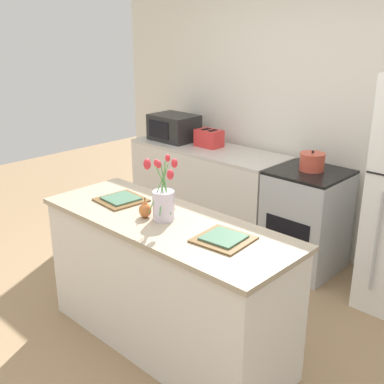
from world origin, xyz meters
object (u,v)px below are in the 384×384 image
stove_range (306,220)px  plate_setting_left (121,199)px  flower_vase (164,200)px  microwave (174,127)px  pear_figurine (145,209)px  cooking_pot (312,162)px  plate_setting_right (224,239)px  toaster (209,138)px

stove_range → plate_setting_left: size_ratio=2.81×
flower_vase → microwave: (-1.54, 1.60, -0.01)m
pear_figurine → cooking_pot: bearing=82.8°
stove_range → plate_setting_right: plate_setting_right is taller
stove_range → plate_setting_right: (0.37, -1.58, 0.48)m
flower_vase → pear_figurine: 0.15m
plate_setting_left → pear_figurine: bearing=-13.0°
plate_setting_left → microwave: 1.91m
cooking_pot → microwave: microwave is taller
stove_range → toaster: (-1.19, 0.04, 0.54)m
pear_figurine → cooking_pot: cooking_pot is taller
toaster → plate_setting_right: bearing=-46.3°
stove_range → plate_setting_left: 1.74m
pear_figurine → plate_setting_left: pear_figurine is taller
plate_setting_left → toaster: (-0.62, 1.62, 0.06)m
stove_range → flower_vase: bearing=-93.8°
flower_vase → plate_setting_right: bearing=2.5°
flower_vase → microwave: flower_vase is taller
flower_vase → plate_setting_left: bearing=177.4°
stove_range → cooking_pot: (-0.01, 0.03, 0.53)m
pear_figurine → microwave: (-1.42, 1.66, 0.07)m
plate_setting_right → toaster: toaster is taller
plate_setting_left → flower_vase: bearing=-2.6°
cooking_pot → microwave: size_ratio=0.45×
plate_setting_left → stove_range: bearing=70.3°
stove_range → cooking_pot: 0.53m
plate_setting_right → microwave: size_ratio=0.67×
pear_figurine → plate_setting_left: 0.36m
stove_range → plate_setting_left: bearing=-109.7°
plate_setting_right → cooking_pot: size_ratio=1.49×
plate_setting_right → microwave: 2.56m
flower_vase → cooking_pot: size_ratio=1.90×
microwave → cooking_pot: bearing=1.1°
pear_figurine → toaster: size_ratio=0.48×
flower_vase → pear_figurine: bearing=-152.3°
plate_setting_left → plate_setting_right: same height
plate_setting_left → cooking_pot: 1.70m
flower_vase → plate_setting_right: (0.47, 0.02, -0.12)m
stove_range → toaster: toaster is taller
pear_figurine → stove_range: bearing=82.5°
pear_figurine → toaster: (-0.97, 1.70, 0.02)m
flower_vase → plate_setting_right: 0.49m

